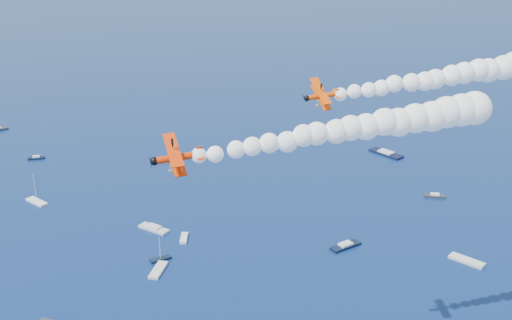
{
  "coord_description": "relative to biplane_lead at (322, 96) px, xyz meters",
  "views": [
    {
      "loc": [
        -8.28,
        -69.4,
        89.58
      ],
      "look_at": [
        -7.89,
        27.83,
        50.24
      ],
      "focal_mm": 46.58,
      "sensor_mm": 36.0,
      "label": 1
    }
  ],
  "objects": [
    {
      "name": "biplane_trail",
      "position": [
        -22.32,
        -19.29,
        -3.36
      ],
      "size": [
        9.71,
        11.24,
        7.53
      ],
      "primitive_type": null,
      "rotation": [
        -0.23,
        0.07,
        3.39
      ],
      "color": "#EE3405"
    },
    {
      "name": "biplane_lead",
      "position": [
        0.0,
        0.0,
        0.0
      ],
      "size": [
        8.11,
        9.53,
        7.07
      ],
      "primitive_type": null,
      "rotation": [
        -0.4,
        0.07,
        3.41
      ],
      "color": "#F54805"
    },
    {
      "name": "smoke_trail_lead",
      "position": [
        24.23,
        6.57,
        1.87
      ],
      "size": [
        50.77,
        28.89,
        9.1
      ],
      "primitive_type": null,
      "rotation": [
        0.0,
        0.0,
        3.41
      ],
      "color": "white"
    },
    {
      "name": "spectator_boats",
      "position": [
        2.48,
        57.68,
        -57.57
      ],
      "size": [
        226.97,
        171.59,
        0.7
      ],
      "color": "#2E333D",
      "rests_on": "ground"
    },
    {
      "name": "smoke_trail_trail",
      "position": [
        1.99,
        -13.04,
        -1.49
      ],
      "size": [
        50.72,
        27.83,
        9.1
      ],
      "primitive_type": null,
      "rotation": [
        0.0,
        0.0,
        3.39
      ],
      "color": "white"
    }
  ]
}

